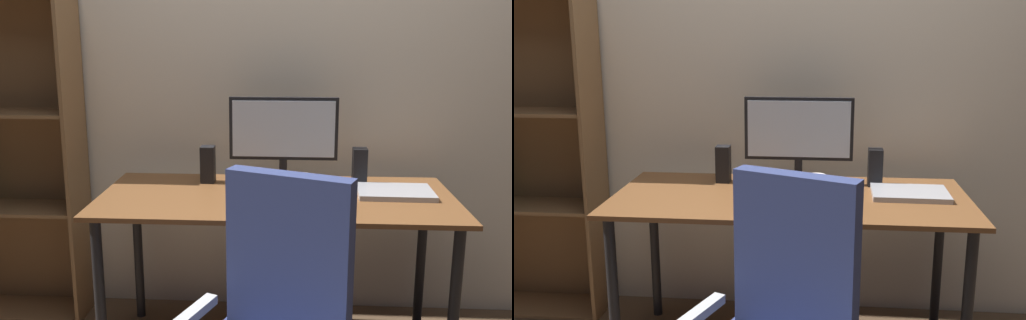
% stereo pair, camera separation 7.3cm
% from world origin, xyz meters
% --- Properties ---
extents(back_wall, '(6.40, 0.10, 2.60)m').
position_xyz_m(back_wall, '(0.00, 0.52, 1.30)').
color(back_wall, beige).
rests_on(back_wall, ground).
extents(desk, '(1.51, 0.69, 0.74)m').
position_xyz_m(desk, '(0.00, 0.00, 0.65)').
color(desk, brown).
rests_on(desk, ground).
extents(monitor, '(0.49, 0.20, 0.40)m').
position_xyz_m(monitor, '(0.02, 0.20, 0.97)').
color(monitor, black).
rests_on(monitor, desk).
extents(keyboard, '(0.29, 0.11, 0.02)m').
position_xyz_m(keyboard, '(-0.00, -0.15, 0.75)').
color(keyboard, black).
rests_on(keyboard, desk).
extents(mouse, '(0.07, 0.10, 0.03)m').
position_xyz_m(mouse, '(0.22, -0.17, 0.76)').
color(mouse, black).
rests_on(mouse, desk).
extents(coffee_mug, '(0.10, 0.08, 0.09)m').
position_xyz_m(coffee_mug, '(0.11, 0.02, 0.78)').
color(coffee_mug, white).
rests_on(coffee_mug, desk).
extents(laptop, '(0.32, 0.24, 0.02)m').
position_xyz_m(laptop, '(0.51, 0.05, 0.75)').
color(laptop, '#99999E').
rests_on(laptop, desk).
extents(speaker_left, '(0.06, 0.07, 0.17)m').
position_xyz_m(speaker_left, '(-0.32, 0.20, 0.82)').
color(speaker_left, black).
rests_on(speaker_left, desk).
extents(speaker_right, '(0.06, 0.07, 0.17)m').
position_xyz_m(speaker_right, '(0.37, 0.20, 0.82)').
color(speaker_right, black).
rests_on(speaker_right, desk).
extents(bookshelf, '(0.71, 0.28, 1.60)m').
position_xyz_m(bookshelf, '(-1.36, 0.35, 0.79)').
color(bookshelf, brown).
rests_on(bookshelf, ground).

